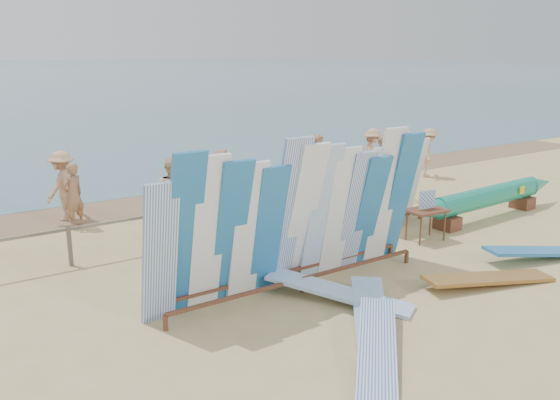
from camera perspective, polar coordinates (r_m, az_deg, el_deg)
ground at (r=12.29m, az=2.87°, el=-6.74°), size 160.00×160.00×0.00m
wet_sand_strip at (r=18.29m, az=-10.75°, el=0.11°), size 40.00×2.60×0.01m
fence at (r=14.48m, az=-4.22°, el=-0.85°), size 12.08×0.08×0.90m
main_surfboard_rack at (r=10.95m, az=1.54°, el=-2.05°), size 5.94×0.90×2.95m
side_surfboard_rack at (r=15.42m, az=10.84°, el=1.81°), size 2.27×0.90×2.55m
outrigger_canoe at (r=16.74m, az=19.42°, el=0.21°), size 6.22×0.86×0.88m
vendor_table at (r=14.41m, az=13.84°, el=-2.25°), size 0.96×0.71×1.22m
flat_board_a at (r=10.88m, az=5.62°, el=-9.68°), size 1.89×2.58×0.36m
flat_board_d at (r=14.06m, az=23.80°, el=-5.24°), size 2.74×1.29×0.36m
flat_board_b at (r=10.27m, az=8.70°, el=-11.30°), size 2.12×2.46×0.24m
flat_board_e at (r=9.16m, az=9.28°, el=-14.68°), size 2.25×2.35×0.36m
flat_board_c at (r=12.23m, az=19.42°, el=-7.69°), size 2.75×1.29×0.27m
beach_chair_left at (r=15.06m, az=-5.01°, el=-1.73°), size 0.77×0.78×0.90m
beach_chair_right at (r=15.41m, az=-4.86°, el=-1.37°), size 0.56×0.59×0.89m
stroller at (r=16.03m, az=0.24°, el=-0.14°), size 0.72×0.86×1.01m
beachgoer_extra_0 at (r=21.57m, az=14.11°, el=4.43°), size 1.13×1.11×1.73m
beachgoer_10 at (r=19.18m, az=10.06°, el=3.58°), size 1.12×0.63×1.81m
beachgoer_3 at (r=16.58m, az=-20.18°, el=1.31°), size 1.23×1.16×1.86m
beachgoer_7 at (r=18.55m, az=3.76°, el=3.47°), size 0.70×0.41×1.86m
beachgoer_5 at (r=17.17m, az=-5.66°, el=2.21°), size 0.74×1.60×1.66m
beachgoer_1 at (r=15.81m, az=-19.29°, el=0.42°), size 0.69×0.57×1.67m
beachgoer_8 at (r=18.49m, az=10.03°, el=3.31°), size 0.98×0.58×1.89m
beachgoer_2 at (r=14.75m, az=-10.22°, el=0.49°), size 0.72×1.01×1.88m
beachgoer_9 at (r=20.45m, az=8.86°, el=4.29°), size 1.10×1.22×1.82m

